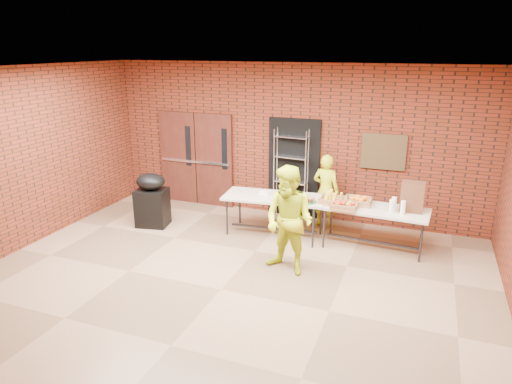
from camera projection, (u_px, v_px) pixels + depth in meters
room at (218, 189)px, 6.40m from camera, size 8.08×7.08×3.28m
double_doors at (196, 159)px, 10.37m from camera, size 1.78×0.12×2.10m
dark_doorway at (294, 168)px, 9.61m from camera, size 1.10×0.06×2.10m
bronze_plaque at (384, 152)px, 8.83m from camera, size 0.85×0.04×0.70m
wire_rack at (291, 174)px, 9.52m from camera, size 0.71×0.29×1.90m
table_left at (274, 199)px, 8.67m from camera, size 1.99×0.99×0.79m
table_right at (374, 211)px, 8.10m from camera, size 1.91×0.89×0.77m
basket_bananas at (333, 200)px, 8.28m from camera, size 0.48×0.38×0.15m
basket_oranges at (358, 201)px, 8.26m from camera, size 0.48×0.37×0.15m
basket_apples at (344, 205)px, 8.03m from camera, size 0.45×0.35×0.14m
muffin_tray at (307, 200)px, 8.32m from camera, size 0.36×0.36×0.09m
napkin_box at (264, 193)px, 8.77m from camera, size 0.17×0.11×0.06m
coffee_dispenser at (412, 197)px, 7.90m from camera, size 0.38×0.34×0.51m
cup_stack_front at (391, 206)px, 7.82m from camera, size 0.08×0.08×0.23m
cup_stack_mid at (403, 208)px, 7.74m from camera, size 0.08×0.08×0.24m
cup_stack_back at (394, 204)px, 7.92m from camera, size 0.08×0.08×0.25m
covered_grill at (152, 200)px, 9.19m from camera, size 0.69×0.61×1.10m
volunteer_woman at (326, 191)px, 9.12m from camera, size 0.60×0.45×1.49m
volunteer_man at (289, 221)px, 7.19m from camera, size 1.02×0.89×1.76m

